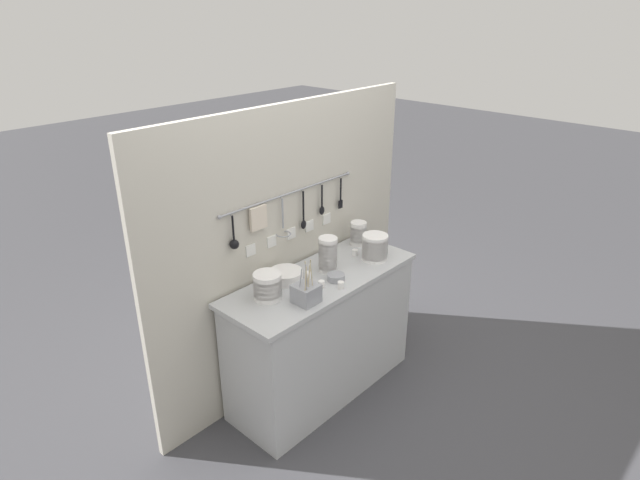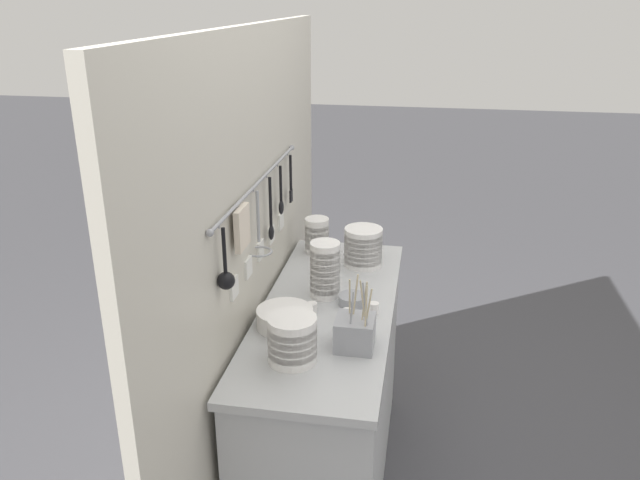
% 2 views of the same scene
% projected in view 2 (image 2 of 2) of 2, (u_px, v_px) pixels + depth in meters
% --- Properties ---
extents(ground_plane, '(20.00, 20.00, 0.00)m').
position_uv_depth(ground_plane, '(327.00, 480.00, 2.73)').
color(ground_plane, '#424247').
extents(counter, '(1.35, 0.51, 0.86)m').
position_uv_depth(counter, '(327.00, 398.00, 2.57)').
color(counter, '#B7BABC').
rests_on(counter, ground).
extents(back_wall, '(2.15, 0.11, 1.89)m').
position_uv_depth(back_wall, '(255.00, 280.00, 2.43)').
color(back_wall, beige).
rests_on(back_wall, ground).
extents(bowl_stack_tall_left, '(0.12, 0.12, 0.23)m').
position_uv_depth(bowl_stack_tall_left, '(325.00, 270.00, 2.46)').
color(bowl_stack_tall_left, white).
rests_on(bowl_stack_tall_left, counter).
extents(bowl_stack_short_front, '(0.16, 0.16, 0.16)m').
position_uv_depth(bowl_stack_short_front, '(292.00, 339.00, 2.03)').
color(bowl_stack_short_front, white).
rests_on(bowl_stack_short_front, counter).
extents(bowl_stack_wide_centre, '(0.11, 0.11, 0.17)m').
position_uv_depth(bowl_stack_wide_centre, '(317.00, 236.00, 2.90)').
color(bowl_stack_wide_centre, white).
rests_on(bowl_stack_wide_centre, counter).
extents(bowl_stack_back_corner, '(0.17, 0.17, 0.17)m').
position_uv_depth(bowl_stack_back_corner, '(363.00, 247.00, 2.76)').
color(bowl_stack_back_corner, white).
rests_on(bowl_stack_back_corner, counter).
extents(plate_stack, '(0.21, 0.21, 0.07)m').
position_uv_depth(plate_stack, '(285.00, 318.00, 2.26)').
color(plate_stack, white).
rests_on(plate_stack, counter).
extents(steel_mixing_bowl, '(0.11, 0.11, 0.04)m').
position_uv_depth(steel_mixing_bowl, '(352.00, 300.00, 2.43)').
color(steel_mixing_bowl, '#93969E').
rests_on(steel_mixing_bowl, counter).
extents(cutlery_caddy, '(0.13, 0.13, 0.26)m').
position_uv_depth(cutlery_caddy, '(355.00, 332.00, 2.12)').
color(cutlery_caddy, '#93969E').
rests_on(cutlery_caddy, counter).
extents(cup_beside_plates, '(0.04, 0.04, 0.04)m').
position_uv_depth(cup_beside_plates, '(374.00, 308.00, 2.36)').
color(cup_beside_plates, white).
rests_on(cup_beside_plates, counter).
extents(cup_centre, '(0.04, 0.04, 0.04)m').
position_uv_depth(cup_centre, '(347.00, 315.00, 2.31)').
color(cup_centre, white).
rests_on(cup_centre, counter).
extents(cup_edge_far, '(0.04, 0.04, 0.04)m').
position_uv_depth(cup_edge_far, '(333.00, 262.00, 2.76)').
color(cup_edge_far, white).
rests_on(cup_edge_far, counter).
extents(cup_back_right, '(0.04, 0.04, 0.04)m').
position_uv_depth(cup_back_right, '(312.00, 308.00, 2.36)').
color(cup_back_right, white).
rests_on(cup_back_right, counter).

